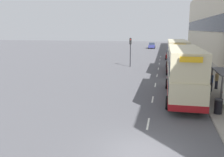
# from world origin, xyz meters

# --- Properties ---
(ground_plane) EXTENTS (220.00, 220.00, 0.00)m
(ground_plane) POSITION_xyz_m (0.00, 0.00, 0.00)
(ground_plane) COLOR #515156
(pavement) EXTENTS (5.00, 93.00, 0.14)m
(pavement) POSITION_xyz_m (6.50, 38.50, 0.07)
(pavement) COLOR gray
(pavement) RESTS_ON ground_plane
(terrace_facade) EXTENTS (3.10, 93.00, 14.96)m
(terrace_facade) POSITION_xyz_m (10.49, 38.50, 7.48)
(terrace_facade) COLOR beige
(terrace_facade) RESTS_ON ground_plane
(lane_mark_0) EXTENTS (0.12, 2.00, 0.01)m
(lane_mark_0) POSITION_xyz_m (0.00, 3.74, 0.01)
(lane_mark_0) COLOR silver
(lane_mark_0) RESTS_ON ground_plane
(lane_mark_1) EXTENTS (0.12, 2.00, 0.01)m
(lane_mark_1) POSITION_xyz_m (0.00, 9.36, 0.01)
(lane_mark_1) COLOR silver
(lane_mark_1) RESTS_ON ground_plane
(lane_mark_2) EXTENTS (0.12, 2.00, 0.01)m
(lane_mark_2) POSITION_xyz_m (0.00, 14.99, 0.01)
(lane_mark_2) COLOR silver
(lane_mark_2) RESTS_ON ground_plane
(lane_mark_3) EXTENTS (0.12, 2.00, 0.01)m
(lane_mark_3) POSITION_xyz_m (0.00, 20.61, 0.01)
(lane_mark_3) COLOR silver
(lane_mark_3) RESTS_ON ground_plane
(lane_mark_4) EXTENTS (0.12, 2.00, 0.01)m
(lane_mark_4) POSITION_xyz_m (0.00, 26.24, 0.01)
(lane_mark_4) COLOR silver
(lane_mark_4) RESTS_ON ground_plane
(lane_mark_5) EXTENTS (0.12, 2.00, 0.01)m
(lane_mark_5) POSITION_xyz_m (0.00, 31.86, 0.01)
(lane_mark_5) COLOR silver
(lane_mark_5) RESTS_ON ground_plane
(lane_mark_6) EXTENTS (0.12, 2.00, 0.01)m
(lane_mark_6) POSITION_xyz_m (0.00, 37.48, 0.01)
(lane_mark_6) COLOR silver
(lane_mark_6) RESTS_ON ground_plane
(lane_mark_7) EXTENTS (0.12, 2.00, 0.01)m
(lane_mark_7) POSITION_xyz_m (0.00, 43.11, 0.01)
(lane_mark_7) COLOR silver
(lane_mark_7) RESTS_ON ground_plane
(double_decker_bus_near) EXTENTS (2.85, 10.34, 4.30)m
(double_decker_bus_near) POSITION_xyz_m (2.47, 10.14, 2.28)
(double_decker_bus_near) COLOR beige
(double_decker_bus_near) RESTS_ON ground_plane
(double_decker_bus_ahead) EXTENTS (2.85, 10.19, 4.30)m
(double_decker_bus_ahead) POSITION_xyz_m (2.51, 24.18, 2.28)
(double_decker_bus_ahead) COLOR beige
(double_decker_bus_ahead) RESTS_ON ground_plane
(car_0) EXTENTS (1.95, 4.09, 1.70)m
(car_0) POSITION_xyz_m (1.96, 39.19, 0.84)
(car_0) COLOR maroon
(car_0) RESTS_ON ground_plane
(car_1) EXTENTS (2.05, 4.13, 1.77)m
(car_1) POSITION_xyz_m (-3.11, 66.36, 0.87)
(car_1) COLOR navy
(car_1) RESTS_ON ground_plane
(pedestrian_at_shelter) EXTENTS (0.33, 0.33, 1.68)m
(pedestrian_at_shelter) POSITION_xyz_m (5.83, 13.89, 1.00)
(pedestrian_at_shelter) COLOR #23232D
(pedestrian_at_shelter) RESTS_ON ground_plane
(pedestrian_2) EXTENTS (0.34, 0.34, 1.73)m
(pedestrian_2) POSITION_xyz_m (5.15, 12.79, 1.03)
(pedestrian_2) COLOR #23232D
(pedestrian_2) RESTS_ON ground_plane
(litter_bin) EXTENTS (0.55, 0.55, 1.05)m
(litter_bin) POSITION_xyz_m (4.55, 6.26, 0.67)
(litter_bin) COLOR black
(litter_bin) RESTS_ON ground_plane
(traffic_light_far_kerb) EXTENTS (0.30, 0.32, 4.52)m
(traffic_light_far_kerb) POSITION_xyz_m (-4.40, 27.39, 3.05)
(traffic_light_far_kerb) COLOR black
(traffic_light_far_kerb) RESTS_ON ground_plane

